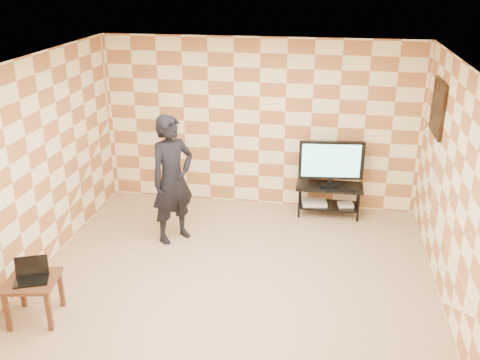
# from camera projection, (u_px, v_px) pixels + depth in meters

# --- Properties ---
(floor) EXTENTS (5.00, 5.00, 0.00)m
(floor) POSITION_uv_depth(u_px,v_px,m) (232.00, 283.00, 6.66)
(floor) COLOR #A08566
(floor) RESTS_ON ground
(wall_back) EXTENTS (5.00, 0.02, 2.70)m
(wall_back) POSITION_uv_depth(u_px,v_px,m) (259.00, 124.00, 8.45)
(wall_back) COLOR beige
(wall_back) RESTS_ON ground
(wall_front) EXTENTS (5.00, 0.02, 2.70)m
(wall_front) POSITION_uv_depth(u_px,v_px,m) (171.00, 312.00, 3.87)
(wall_front) COLOR beige
(wall_front) RESTS_ON ground
(wall_left) EXTENTS (0.02, 5.00, 2.70)m
(wall_left) POSITION_uv_depth(u_px,v_px,m) (31.00, 171.00, 6.53)
(wall_left) COLOR beige
(wall_left) RESTS_ON ground
(wall_right) EXTENTS (0.02, 5.00, 2.70)m
(wall_right) POSITION_uv_depth(u_px,v_px,m) (459.00, 197.00, 5.79)
(wall_right) COLOR beige
(wall_right) RESTS_ON ground
(ceiling) EXTENTS (5.00, 5.00, 0.02)m
(ceiling) POSITION_uv_depth(u_px,v_px,m) (231.00, 65.00, 5.65)
(ceiling) COLOR white
(ceiling) RESTS_ON wall_back
(wall_art) EXTENTS (0.04, 0.72, 0.72)m
(wall_art) POSITION_uv_depth(u_px,v_px,m) (438.00, 108.00, 6.98)
(wall_art) COLOR black
(wall_art) RESTS_ON wall_right
(tv_stand) EXTENTS (1.03, 0.46, 0.50)m
(tv_stand) POSITION_uv_depth(u_px,v_px,m) (329.00, 193.00, 8.37)
(tv_stand) COLOR black
(tv_stand) RESTS_ON floor
(tv) EXTENTS (0.99, 0.22, 0.72)m
(tv) POSITION_uv_depth(u_px,v_px,m) (331.00, 161.00, 8.16)
(tv) COLOR black
(tv) RESTS_ON tv_stand
(dvd_player) EXTENTS (0.41, 0.32, 0.06)m
(dvd_player) POSITION_uv_depth(u_px,v_px,m) (314.00, 203.00, 8.43)
(dvd_player) COLOR silver
(dvd_player) RESTS_ON tv_stand
(game_console) EXTENTS (0.26, 0.21, 0.05)m
(game_console) POSITION_uv_depth(u_px,v_px,m) (346.00, 205.00, 8.37)
(game_console) COLOR silver
(game_console) RESTS_ON tv_stand
(side_table) EXTENTS (0.62, 0.62, 0.50)m
(side_table) POSITION_uv_depth(u_px,v_px,m) (33.00, 286.00, 5.86)
(side_table) COLOR #3D2819
(side_table) RESTS_ON floor
(laptop) EXTENTS (0.43, 0.39, 0.23)m
(laptop) POSITION_uv_depth(u_px,v_px,m) (32.00, 275.00, 5.82)
(laptop) COLOR black
(laptop) RESTS_ON side_table
(person) EXTENTS (0.77, 0.80, 1.84)m
(person) POSITION_uv_depth(u_px,v_px,m) (172.00, 179.00, 7.42)
(person) COLOR black
(person) RESTS_ON floor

